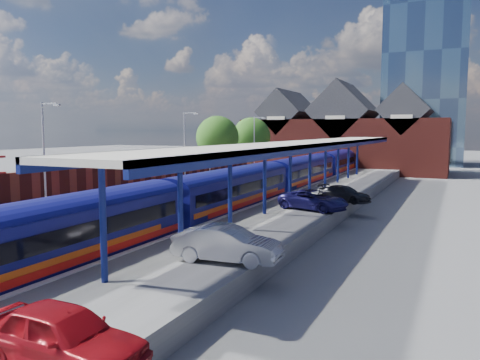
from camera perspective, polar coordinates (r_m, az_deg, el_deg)
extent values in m
plane|color=#5B5B5E|center=(47.72, 5.10, -1.59)|extent=(240.00, 240.00, 0.00)
cube|color=#473D33|center=(38.57, 0.01, -3.34)|extent=(6.00, 76.00, 0.06)
cube|color=slate|center=(39.53, -2.91, -2.98)|extent=(0.07, 76.00, 0.14)
cube|color=slate|center=(38.89, -1.03, -3.12)|extent=(0.07, 76.00, 0.14)
cube|color=slate|center=(38.24, 1.07, -3.28)|extent=(0.07, 76.00, 0.14)
cube|color=slate|center=(37.68, 3.08, -3.43)|extent=(0.07, 76.00, 0.14)
cube|color=#565659|center=(41.10, -6.96, -2.14)|extent=(5.00, 76.00, 1.00)
cube|color=#565659|center=(36.40, 8.62, -3.22)|extent=(6.00, 76.00, 1.00)
cube|color=silver|center=(39.84, -4.10, -1.60)|extent=(0.30, 76.00, 0.05)
cube|color=silver|center=(37.21, 4.42, -2.15)|extent=(0.30, 76.00, 0.05)
cube|color=yellow|center=(40.14, -4.85, -1.58)|extent=(0.14, 76.00, 0.01)
cube|color=#0C0C54|center=(20.05, -22.82, -7.16)|extent=(2.96, 16.03, 2.50)
cube|color=#0C0C54|center=(19.81, -22.97, -3.63)|extent=(2.96, 16.03, 0.60)
cube|color=#0C0C54|center=(33.31, -1.19, -1.57)|extent=(2.96, 16.03, 2.50)
cube|color=#0C0C54|center=(33.17, -1.20, 0.57)|extent=(2.96, 16.03, 0.60)
cube|color=#0C0C54|center=(48.67, 7.48, 0.79)|extent=(2.96, 16.03, 2.50)
cube|color=#0C0C54|center=(48.57, 7.50, 2.25)|extent=(2.96, 16.03, 0.60)
cube|color=#0C0C54|center=(64.64, 11.93, 1.99)|extent=(2.96, 16.03, 2.50)
cube|color=#0C0C54|center=(64.57, 11.95, 3.10)|extent=(2.96, 16.03, 0.60)
cube|color=black|center=(41.35, 2.12, 0.54)|extent=(0.04, 60.54, 0.70)
cube|color=#D64B0D|center=(41.44, 2.11, -0.56)|extent=(0.03, 55.27, 0.30)
cube|color=red|center=(41.47, 2.09, -0.91)|extent=(0.03, 55.27, 0.30)
cube|color=black|center=(70.21, 12.94, 0.97)|extent=(2.00, 2.40, 0.60)
cylinder|color=#0E1756|center=(17.01, -16.35, -5.10)|extent=(0.24, 0.24, 4.20)
cylinder|color=#0E1756|center=(20.95, -7.28, -2.83)|extent=(0.24, 0.24, 4.20)
cylinder|color=#0E1756|center=(25.28, -1.22, -1.26)|extent=(0.24, 0.24, 4.20)
cylinder|color=#0E1756|center=(29.81, 3.03, -0.16)|extent=(0.24, 0.24, 4.20)
cylinder|color=#0E1756|center=(34.48, 6.15, 0.66)|extent=(0.24, 0.24, 4.20)
cylinder|color=#0E1756|center=(39.22, 8.52, 1.27)|extent=(0.24, 0.24, 4.20)
cylinder|color=#0E1756|center=(44.03, 10.37, 1.76)|extent=(0.24, 0.24, 4.20)
cylinder|color=#0E1756|center=(48.87, 11.86, 2.14)|extent=(0.24, 0.24, 4.20)
cylinder|color=#0E1756|center=(53.74, 13.08, 2.46)|extent=(0.24, 0.24, 4.20)
cylinder|color=#0E1756|center=(58.63, 14.10, 2.72)|extent=(0.24, 0.24, 4.20)
cube|color=beige|center=(38.00, 8.86, 4.52)|extent=(4.50, 52.00, 0.25)
cube|color=#0E1756|center=(38.66, 5.79, 4.36)|extent=(0.20, 52.00, 0.55)
cube|color=#0E1756|center=(37.46, 12.03, 4.21)|extent=(0.20, 52.00, 0.55)
cylinder|color=#A5A8AA|center=(30.55, -22.75, 2.17)|extent=(0.12, 0.12, 7.00)
cube|color=#A5A8AA|center=(30.10, -22.24, 8.62)|extent=(1.20, 0.08, 0.08)
cube|color=#A5A8AA|center=(29.65, -21.43, 8.50)|extent=(0.45, 0.18, 0.12)
cylinder|color=#A5A8AA|center=(42.95, -6.75, 3.58)|extent=(0.12, 0.12, 7.00)
cube|color=#A5A8AA|center=(42.63, -6.11, 8.14)|extent=(1.20, 0.08, 0.08)
cube|color=#A5A8AA|center=(42.32, -5.41, 8.03)|extent=(0.45, 0.18, 0.12)
cylinder|color=#A5A8AA|center=(57.17, 1.74, 4.22)|extent=(0.12, 0.12, 7.00)
cube|color=#A5A8AA|center=(56.93, 2.31, 7.63)|extent=(1.20, 0.08, 0.08)
cube|color=#A5A8AA|center=(56.70, 2.88, 7.53)|extent=(0.45, 0.18, 0.12)
cylinder|color=#A5A8AA|center=(44.07, -3.68, 0.74)|extent=(0.08, 0.08, 2.50)
cube|color=#0C194C|center=(43.99, -3.69, 2.10)|extent=(0.55, 0.06, 0.35)
cube|color=maroon|center=(37.58, -15.23, -0.15)|extent=(0.35, 50.00, 2.80)
cube|color=maroon|center=(74.29, 12.54, 4.11)|extent=(30.00, 12.00, 8.00)
cube|color=#232328|center=(76.76, 5.99, 8.16)|extent=(7.13, 12.00, 7.13)
cube|color=#232328|center=(74.31, 12.63, 8.12)|extent=(9.16, 12.00, 9.16)
cube|color=#232328|center=(72.89, 19.62, 7.96)|extent=(7.13, 12.00, 7.13)
cube|color=beige|center=(71.04, 4.37, 7.54)|extent=(2.80, 0.15, 0.50)
cube|color=beige|center=(68.38, 11.51, 7.50)|extent=(2.80, 0.15, 0.50)
cube|color=beige|center=(66.84, 19.09, 7.33)|extent=(2.80, 0.15, 0.50)
cube|color=#425572|center=(95.67, 21.77, 13.84)|extent=(14.00, 14.00, 40.00)
cylinder|color=#382314|center=(57.22, -2.74, 1.71)|extent=(0.44, 0.44, 4.00)
sphere|color=#1F4713|center=(57.07, -2.76, 5.22)|extent=(5.20, 5.20, 5.20)
sphere|color=#1F4713|center=(56.27, -2.27, 4.49)|extent=(3.20, 3.20, 3.20)
cylinder|color=#382314|center=(63.98, 1.39, 2.17)|extent=(0.44, 0.44, 4.00)
sphere|color=#1F4713|center=(63.84, 1.40, 5.31)|extent=(5.20, 5.20, 5.20)
sphere|color=#1F4713|center=(63.08, 1.88, 4.66)|extent=(3.20, 3.20, 3.20)
imported|color=maroon|center=(11.78, -20.82, -17.35)|extent=(4.21, 1.75, 1.43)
imported|color=#BABBC0|center=(19.15, -1.57, -7.81)|extent=(4.55, 1.93, 1.46)
imported|color=black|center=(35.88, 12.60, -1.66)|extent=(4.45, 2.99, 1.20)
imported|color=navy|center=(31.89, 8.95, -2.42)|extent=(5.20, 3.44, 1.33)
cube|color=#A7AAAC|center=(18.81, -22.32, -12.42)|extent=(0.97, 1.09, 1.00)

